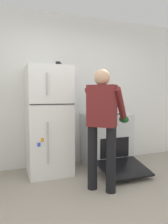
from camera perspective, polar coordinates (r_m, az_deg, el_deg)
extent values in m
plane|color=#9E9384|center=(2.55, 11.76, -25.42)|extent=(8.00, 8.00, 0.00)
cube|color=white|center=(3.99, -3.19, 5.69)|extent=(6.00, 0.10, 2.70)
cube|color=white|center=(3.52, -9.46, -2.22)|extent=(0.68, 0.68, 1.72)
cube|color=black|center=(3.16, -8.30, 2.04)|extent=(0.67, 0.01, 0.01)
cylinder|color=#B7B7BC|center=(3.19, -9.60, -8.22)|extent=(0.02, 0.02, 0.62)
cylinder|color=#B7B7BC|center=(3.12, -9.81, 7.37)|extent=(0.02, 0.02, 0.32)
cube|color=orange|center=(3.19, -11.02, -7.33)|extent=(0.04, 0.01, 0.06)
cube|color=blue|center=(3.19, -11.93, -8.51)|extent=(0.04, 0.01, 0.06)
cube|color=silver|center=(3.92, 5.91, -7.32)|extent=(0.76, 0.64, 0.93)
cube|color=black|center=(3.65, 8.21, -9.41)|extent=(0.53, 0.01, 0.34)
cylinder|color=black|center=(3.64, 4.42, -0.74)|extent=(0.17, 0.17, 0.01)
cylinder|color=black|center=(3.81, 9.39, -0.56)|extent=(0.17, 0.17, 0.01)
cylinder|color=black|center=(3.90, 2.62, -0.38)|extent=(0.17, 0.17, 0.01)
cylinder|color=black|center=(4.06, 7.35, -0.22)|extent=(0.17, 0.17, 0.01)
cylinder|color=silver|center=(3.44, 4.60, -2.10)|extent=(0.04, 0.03, 0.04)
cylinder|color=silver|center=(3.52, 7.10, -1.98)|extent=(0.04, 0.03, 0.04)
cylinder|color=silver|center=(3.60, 9.63, -1.85)|extent=(0.04, 0.03, 0.04)
cylinder|color=silver|center=(3.69, 11.91, -1.73)|extent=(0.04, 0.03, 0.04)
cube|color=black|center=(3.49, 10.53, -14.46)|extent=(0.72, 0.59, 0.15)
cylinder|color=black|center=(2.94, 2.26, -12.03)|extent=(0.13, 0.13, 0.86)
cylinder|color=black|center=(2.86, 7.20, -12.57)|extent=(0.13, 0.13, 0.86)
cube|color=maroon|center=(2.78, 4.79, 1.65)|extent=(0.40, 0.40, 0.54)
sphere|color=tan|center=(2.78, 4.84, 9.16)|extent=(0.21, 0.21, 0.21)
sphere|color=#393939|center=(2.78, 4.83, 8.40)|extent=(0.15, 0.15, 0.15)
cylinder|color=maroon|center=(3.02, 2.40, 2.05)|extent=(0.37, 0.37, 0.48)
cylinder|color=maroon|center=(2.89, 9.76, 1.88)|extent=(0.37, 0.37, 0.48)
ellipsoid|color=#1E5123|center=(3.21, 3.63, -1.61)|extent=(0.12, 0.18, 0.10)
ellipsoid|color=#1E5123|center=(3.09, 10.58, -1.91)|extent=(0.12, 0.18, 0.10)
cylinder|color=#19479E|center=(3.73, 4.12, 0.50)|extent=(0.26, 0.26, 0.14)
cube|color=black|center=(3.66, 1.89, 1.20)|extent=(0.05, 0.03, 0.02)
cube|color=black|center=(3.79, 6.29, 1.29)|extent=(0.05, 0.03, 0.02)
cylinder|color=black|center=(3.61, -6.94, 12.41)|extent=(0.08, 0.08, 0.10)
torus|color=black|center=(3.62, -6.25, 12.47)|extent=(0.06, 0.01, 0.06)
cylinder|color=brown|center=(4.16, 8.43, 1.21)|extent=(0.05, 0.05, 0.19)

